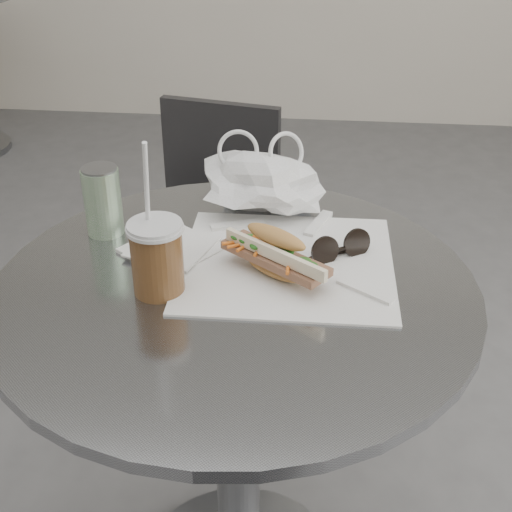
# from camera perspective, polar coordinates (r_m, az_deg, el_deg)

# --- Properties ---
(cafe_table) EXTENTS (0.76, 0.76, 0.74)m
(cafe_table) POSITION_cam_1_polar(r_m,az_deg,el_deg) (1.28, -1.52, -12.60)
(cafe_table) COLOR slate
(cafe_table) RESTS_ON ground
(chair_far) EXTENTS (0.40, 0.43, 0.76)m
(chair_far) POSITION_cam_1_polar(r_m,az_deg,el_deg) (1.89, -4.14, -1.34)
(chair_far) COLOR #2F2F32
(chair_far) RESTS_ON ground
(sandwich_paper) EXTENTS (0.35, 0.33, 0.00)m
(sandwich_paper) POSITION_cam_1_polar(r_m,az_deg,el_deg) (1.16, 2.49, -0.56)
(sandwich_paper) COLOR white
(sandwich_paper) RESTS_ON cafe_table
(banh_mi) EXTENTS (0.23, 0.21, 0.08)m
(banh_mi) POSITION_cam_1_polar(r_m,az_deg,el_deg) (1.11, 1.57, 0.18)
(banh_mi) COLOR tan
(banh_mi) RESTS_ON sandwich_paper
(iced_coffee) EXTENTS (0.09, 0.09, 0.25)m
(iced_coffee) POSITION_cam_1_polar(r_m,az_deg,el_deg) (1.07, -7.93, -0.03)
(iced_coffee) COLOR brown
(iced_coffee) RESTS_ON cafe_table
(sunglasses) EXTENTS (0.10, 0.07, 0.05)m
(sunglasses) POSITION_cam_1_polar(r_m,az_deg,el_deg) (1.17, 6.75, 0.59)
(sunglasses) COLOR black
(sunglasses) RESTS_ON cafe_table
(plastic_bag) EXTENTS (0.26, 0.23, 0.11)m
(plastic_bag) POSITION_cam_1_polar(r_m,az_deg,el_deg) (1.30, 0.40, 5.73)
(plastic_bag) COLOR white
(plastic_bag) RESTS_ON cafe_table
(napkin_stack) EXTENTS (0.19, 0.19, 0.01)m
(napkin_stack) POSITION_cam_1_polar(r_m,az_deg,el_deg) (1.20, -6.71, 0.61)
(napkin_stack) COLOR white
(napkin_stack) RESTS_ON cafe_table
(drink_can) EXTENTS (0.06, 0.06, 0.12)m
(drink_can) POSITION_cam_1_polar(r_m,az_deg,el_deg) (1.25, -12.17, 4.35)
(drink_can) COLOR #5A9355
(drink_can) RESTS_ON cafe_table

